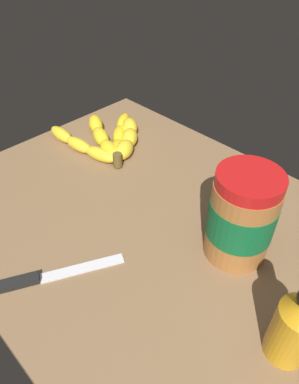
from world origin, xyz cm
name	(u,v)px	position (x,y,z in cm)	size (l,w,h in cm)	color
ground_plane	(144,222)	(0.00, 0.00, -1.94)	(75.02, 58.74, 3.88)	brown
banana_bunch	(109,138)	(22.42, -10.43, 1.62)	(22.79, 19.68, 3.72)	yellow
peanut_butter_jar	(241,217)	(-16.34, -4.62, 7.67)	(10.16, 10.16, 15.56)	#9E602D
honey_bottle	(296,326)	(-30.33, 4.61, 6.08)	(5.33, 5.33, 13.85)	orange
butter_knife	(47,276)	(0.49, 19.98, 0.46)	(10.54, 18.59, 1.20)	silver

